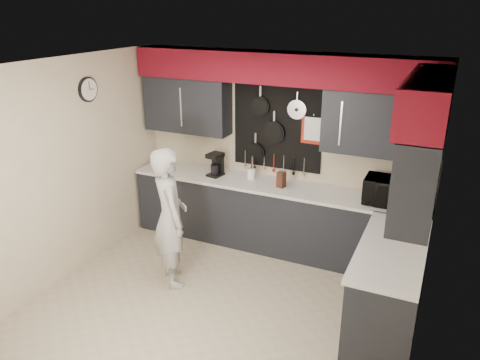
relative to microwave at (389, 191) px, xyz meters
The scene contains 10 objects.
ground 2.32m from the microwave, 136.35° to the right, with size 4.00×4.00×0.00m, color tan.
back_wall_assembly 1.75m from the microwave, behind, with size 4.00×0.36×2.60m.
right_wall_assembly 1.49m from the microwave, 72.31° to the right, with size 0.36×3.50×2.60m.
left_wall_assembly 3.76m from the microwave, 158.07° to the right, with size 0.05×3.50×2.60m.
base_cabinets 1.21m from the microwave, 163.92° to the right, with size 3.95×2.20×0.92m.
microwave is the anchor object (origin of this frame).
knife_block 1.34m from the microwave, behind, with size 0.09×0.09×0.21m, color #3A1F12.
utensil_crock 1.81m from the microwave, behind, with size 0.11×0.11×0.14m, color white.
coffee_maker 2.30m from the microwave, behind, with size 0.21×0.24×0.32m.
person 2.58m from the microwave, 150.64° to the right, with size 0.61×0.40×1.67m, color #A4A4A1.
Camera 1 is at (2.02, -3.93, 3.15)m, focal length 35.00 mm.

